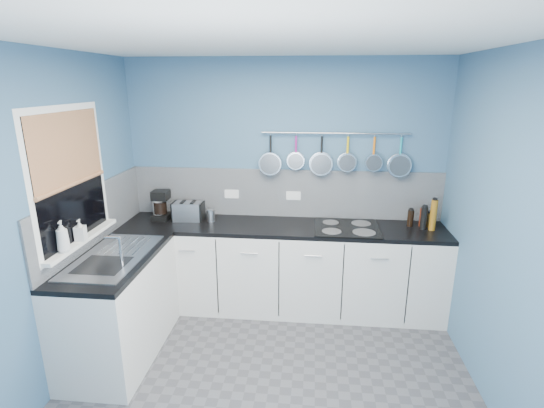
% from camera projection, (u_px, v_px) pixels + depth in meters
% --- Properties ---
extents(floor, '(3.20, 3.00, 0.02)m').
position_uv_depth(floor, '(269.00, 387.00, 3.18)').
color(floor, '#47474C').
rests_on(floor, ground).
extents(ceiling, '(3.20, 3.00, 0.02)m').
position_uv_depth(ceiling, '(268.00, 39.00, 2.46)').
color(ceiling, white).
rests_on(ceiling, ground).
extents(wall_back, '(3.20, 0.02, 2.50)m').
position_uv_depth(wall_back, '(284.00, 183.00, 4.26)').
color(wall_back, '#3E6485').
rests_on(wall_back, ground).
extents(wall_front, '(3.20, 0.02, 2.50)m').
position_uv_depth(wall_front, '(219.00, 395.00, 1.38)').
color(wall_front, '#3E6485').
rests_on(wall_front, ground).
extents(wall_left, '(0.02, 3.00, 2.50)m').
position_uv_depth(wall_left, '(48.00, 227.00, 2.98)').
color(wall_left, '#3E6485').
rests_on(wall_left, ground).
extents(wall_right, '(0.02, 3.00, 2.50)m').
position_uv_depth(wall_right, '(514.00, 244.00, 2.67)').
color(wall_right, '#3E6485').
rests_on(wall_right, ground).
extents(backsplash_back, '(3.20, 0.02, 0.50)m').
position_uv_depth(backsplash_back, '(284.00, 193.00, 4.27)').
color(backsplash_back, '#989AA0').
rests_on(backsplash_back, wall_back).
extents(backsplash_left, '(0.02, 1.80, 0.50)m').
position_uv_depth(backsplash_left, '(95.00, 215.00, 3.58)').
color(backsplash_left, '#989AA0').
rests_on(backsplash_left, wall_left).
extents(cabinet_run_back, '(3.20, 0.60, 0.86)m').
position_uv_depth(cabinet_run_back, '(281.00, 268.00, 4.20)').
color(cabinet_run_back, silver).
rests_on(cabinet_run_back, ground).
extents(worktop_back, '(3.20, 0.60, 0.04)m').
position_uv_depth(worktop_back, '(282.00, 227.00, 4.07)').
color(worktop_back, black).
rests_on(worktop_back, cabinet_run_back).
extents(cabinet_run_left, '(0.60, 1.20, 0.86)m').
position_uv_depth(cabinet_run_left, '(120.00, 308.00, 3.47)').
color(cabinet_run_left, silver).
rests_on(cabinet_run_left, ground).
extents(worktop_left, '(0.60, 1.20, 0.04)m').
position_uv_depth(worktop_left, '(114.00, 259.00, 3.34)').
color(worktop_left, black).
rests_on(worktop_left, cabinet_run_left).
extents(window_frame, '(0.01, 1.00, 1.10)m').
position_uv_depth(window_frame, '(70.00, 178.00, 3.17)').
color(window_frame, white).
rests_on(window_frame, wall_left).
extents(window_glass, '(0.01, 0.90, 1.00)m').
position_uv_depth(window_glass, '(71.00, 178.00, 3.17)').
color(window_glass, black).
rests_on(window_glass, wall_left).
extents(bamboo_blind, '(0.01, 0.90, 0.55)m').
position_uv_depth(bamboo_blind, '(68.00, 149.00, 3.11)').
color(bamboo_blind, '#C97F50').
rests_on(bamboo_blind, wall_left).
extents(window_sill, '(0.10, 0.98, 0.03)m').
position_uv_depth(window_sill, '(82.00, 240.00, 3.32)').
color(window_sill, white).
rests_on(window_sill, wall_left).
extents(sink_unit, '(0.50, 0.95, 0.01)m').
position_uv_depth(sink_unit, '(113.00, 256.00, 3.33)').
color(sink_unit, silver).
rests_on(sink_unit, worktop_left).
extents(mixer_tap, '(0.12, 0.08, 0.26)m').
position_uv_depth(mixer_tap, '(121.00, 251.00, 3.11)').
color(mixer_tap, silver).
rests_on(mixer_tap, worktop_left).
extents(socket_left, '(0.15, 0.01, 0.09)m').
position_uv_depth(socket_left, '(232.00, 194.00, 4.32)').
color(socket_left, white).
rests_on(socket_left, backsplash_back).
extents(socket_right, '(0.15, 0.01, 0.09)m').
position_uv_depth(socket_right, '(293.00, 196.00, 4.25)').
color(socket_right, white).
rests_on(socket_right, backsplash_back).
extents(pot_rail, '(1.45, 0.02, 0.02)m').
position_uv_depth(pot_rail, '(335.00, 133.00, 4.00)').
color(pot_rail, silver).
rests_on(pot_rail, wall_back).
extents(soap_bottle_a, '(0.11, 0.12, 0.24)m').
position_uv_depth(soap_bottle_a, '(62.00, 236.00, 3.02)').
color(soap_bottle_a, white).
rests_on(soap_bottle_a, window_sill).
extents(soap_bottle_b, '(0.09, 0.09, 0.17)m').
position_uv_depth(soap_bottle_b, '(80.00, 230.00, 3.25)').
color(soap_bottle_b, white).
rests_on(soap_bottle_b, window_sill).
extents(paper_towel, '(0.15, 0.15, 0.28)m').
position_uv_depth(paper_towel, '(159.00, 206.00, 4.21)').
color(paper_towel, white).
rests_on(paper_towel, worktop_back).
extents(coffee_maker, '(0.17, 0.19, 0.30)m').
position_uv_depth(coffee_maker, '(161.00, 205.00, 4.20)').
color(coffee_maker, black).
rests_on(coffee_maker, worktop_back).
extents(toaster, '(0.30, 0.19, 0.19)m').
position_uv_depth(toaster, '(188.00, 211.00, 4.19)').
color(toaster, silver).
rests_on(toaster, worktop_back).
extents(canister, '(0.09, 0.09, 0.12)m').
position_uv_depth(canister, '(211.00, 215.00, 4.17)').
color(canister, silver).
rests_on(canister, worktop_back).
extents(hob, '(0.62, 0.55, 0.01)m').
position_uv_depth(hob, '(347.00, 228.00, 3.97)').
color(hob, black).
rests_on(hob, worktop_back).
extents(pan_0, '(0.23, 0.08, 0.42)m').
position_uv_depth(pan_0, '(271.00, 154.00, 4.12)').
color(pan_0, silver).
rests_on(pan_0, pot_rail).
extents(pan_1, '(0.17, 0.06, 0.36)m').
position_uv_depth(pan_1, '(296.00, 151.00, 4.08)').
color(pan_1, silver).
rests_on(pan_1, pot_rail).
extents(pan_2, '(0.23, 0.06, 0.42)m').
position_uv_depth(pan_2, '(321.00, 154.00, 4.07)').
color(pan_2, silver).
rests_on(pan_2, pot_rail).
extents(pan_3, '(0.18, 0.07, 0.37)m').
position_uv_depth(pan_3, '(347.00, 153.00, 4.04)').
color(pan_3, silver).
rests_on(pan_3, pot_rail).
extents(pan_4, '(0.17, 0.09, 0.36)m').
position_uv_depth(pan_4, '(374.00, 152.00, 4.01)').
color(pan_4, silver).
rests_on(pan_4, pot_rail).
extents(pan_5, '(0.23, 0.06, 0.42)m').
position_uv_depth(pan_5, '(400.00, 156.00, 3.99)').
color(pan_5, silver).
rests_on(pan_5, pot_rail).
extents(condiment_0, '(0.07, 0.07, 0.14)m').
position_uv_depth(condiment_0, '(430.00, 220.00, 4.00)').
color(condiment_0, brown).
rests_on(condiment_0, worktop_back).
extents(condiment_1, '(0.06, 0.06, 0.18)m').
position_uv_depth(condiment_1, '(423.00, 217.00, 4.01)').
color(condiment_1, '#4C190C').
rests_on(condiment_1, worktop_back).
extents(condiment_2, '(0.06, 0.06, 0.16)m').
position_uv_depth(condiment_2, '(410.00, 218.00, 4.02)').
color(condiment_2, black).
rests_on(condiment_2, worktop_back).
extents(condiment_3, '(0.06, 0.06, 0.30)m').
position_uv_depth(condiment_3, '(433.00, 215.00, 3.89)').
color(condiment_3, '#8C5914').
rests_on(condiment_3, worktop_back).
extents(condiment_4, '(0.06, 0.06, 0.22)m').
position_uv_depth(condiment_4, '(424.00, 218.00, 3.93)').
color(condiment_4, black).
rests_on(condiment_4, worktop_back).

